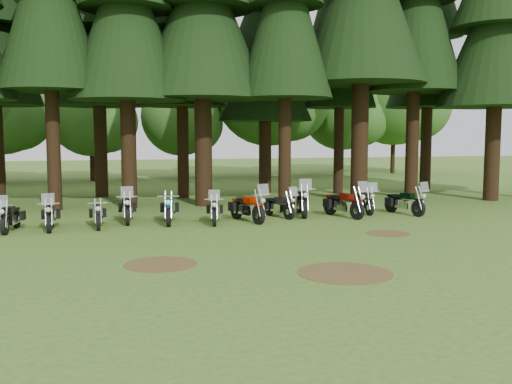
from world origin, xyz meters
TOP-DOWN VIEW (x-y plane):
  - ground at (0.00, 0.00)m, footprint 120.00×120.00m
  - pine_front_9 at (13.94, 7.83)m, footprint 5.44×5.44m
  - pine_back_2 at (-4.38, 14.40)m, footprint 4.85×4.85m
  - pine_back_3 at (-0.37, 12.94)m, footprint 4.35×4.35m
  - pine_back_4 at (4.04, 13.25)m, footprint 4.94×4.94m
  - pine_back_5 at (8.07, 12.86)m, footprint 3.94×3.94m
  - pine_back_6 at (13.36, 12.79)m, footprint 4.59×4.59m
  - decid_2 at (-10.43, 24.78)m, footprint 6.72×6.53m
  - decid_3 at (-4.71, 25.13)m, footprint 6.12×5.95m
  - decid_4 at (1.58, 26.32)m, footprint 5.93×5.76m
  - decid_5 at (8.29, 25.71)m, footprint 8.45×8.21m
  - decid_6 at (14.85, 27.01)m, footprint 7.06×6.86m
  - decid_7 at (19.46, 26.83)m, footprint 8.44×8.20m
  - dirt_patch_0 at (-3.00, -2.00)m, footprint 1.80×1.80m
  - dirt_patch_1 at (4.50, 0.50)m, footprint 1.40×1.40m
  - dirt_patch_2 at (1.00, -4.00)m, footprint 2.20×2.20m
  - motorcycle_0 at (-7.28, 4.14)m, footprint 0.50×2.08m
  - motorcycle_1 at (-6.06, 4.17)m, footprint 0.40×2.10m
  - motorcycle_2 at (-4.51, 4.26)m, footprint 0.29×1.98m
  - motorcycle_3 at (-3.49, 5.15)m, footprint 0.42×2.23m
  - motorcycle_4 at (-2.04, 4.57)m, footprint 0.47×2.28m
  - motorcycle_5 at (-0.47, 4.10)m, footprint 0.66×2.08m
  - motorcycle_6 at (0.77, 4.20)m, footprint 0.92×2.31m
  - motorcycle_7 at (2.20, 4.93)m, footprint 0.84×1.97m
  - motorcycle_8 at (3.23, 5.19)m, footprint 0.84×2.45m
  - motorcycle_9 at (4.64, 4.34)m, footprint 0.92×2.32m
  - motorcycle_10 at (5.87, 5.22)m, footprint 0.44×2.11m
  - motorcycle_11 at (7.31, 4.42)m, footprint 0.82×2.18m

SIDE VIEW (x-z plane):
  - ground at x=0.00m, z-range 0.00..0.00m
  - dirt_patch_0 at x=-3.00m, z-range 0.00..0.01m
  - dirt_patch_1 at x=4.50m, z-range 0.00..0.01m
  - dirt_patch_2 at x=1.00m, z-range 0.00..0.01m
  - motorcycle_2 at x=-4.51m, z-range 0.01..0.81m
  - motorcycle_7 at x=2.20m, z-range -0.21..1.05m
  - motorcycle_0 at x=-7.28m, z-range -0.22..1.09m
  - motorcycle_5 at x=-0.47m, z-range -0.22..1.09m
  - motorcycle_1 at x=-6.06m, z-range -0.22..1.11m
  - motorcycle_10 at x=5.87m, z-range -0.22..1.11m
  - motorcycle_11 at x=7.31m, z-range -0.23..1.15m
  - motorcycle_3 at x=-3.49m, z-range -0.23..1.17m
  - motorcycle_4 at x=-2.04m, z-range 0.01..0.94m
  - motorcycle_6 at x=0.77m, z-range -0.24..1.22m
  - motorcycle_9 at x=4.64m, z-range -0.24..1.23m
  - motorcycle_8 at x=3.23m, z-range -0.26..1.29m
  - decid_4 at x=1.58m, z-range 0.67..8.07m
  - decid_3 at x=-4.71m, z-range 0.69..8.34m
  - decid_2 at x=-10.43m, z-range 0.76..9.15m
  - decid_6 at x=14.85m, z-range 0.79..9.61m
  - decid_7 at x=19.46m, z-range 0.95..11.50m
  - decid_5 at x=8.29m, z-range 0.95..11.51m
  - pine_back_4 at x=4.04m, z-range 1.36..15.14m
  - pine_front_9 at x=13.94m, z-range 1.57..17.46m
  - pine_back_3 at x=-0.37m, z-range 1.60..17.80m
  - pine_back_2 at x=-4.38m, z-range 1.61..17.91m
  - pine_back_5 at x=8.07m, z-range 1.61..17.94m
  - pine_back_6 at x=13.36m, z-range 1.64..18.22m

